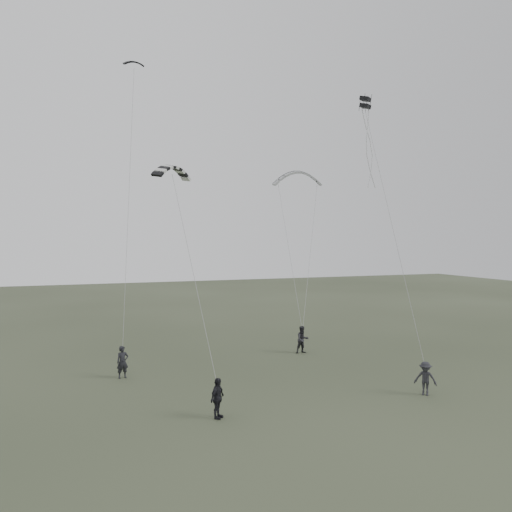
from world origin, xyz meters
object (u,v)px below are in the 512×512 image
object	(u,v)px
flyer_right	(302,340)
kite_dark_small	(134,62)
flyer_center	(217,398)
kite_pale_large	(298,172)
kite_striped	(172,167)
kite_box	(365,102)
flyer_left	(123,362)
flyer_far	(425,378)

from	to	relation	value
flyer_right	kite_dark_small	bearing A→B (deg)	162.65
flyer_center	kite_dark_small	bearing A→B (deg)	52.87
kite_pale_large	kite_striped	distance (m)	17.29
kite_dark_small	kite_box	size ratio (longest dim) A/B	2.04
kite_pale_large	flyer_left	bearing A→B (deg)	-134.34
flyer_left	flyer_center	size ratio (longest dim) A/B	1.02
flyer_right	kite_box	size ratio (longest dim) A/B	2.84
flyer_far	flyer_right	bearing A→B (deg)	145.10
kite_pale_large	kite_box	distance (m)	12.30
flyer_far	kite_striped	distance (m)	17.65
flyer_right	flyer_far	world-z (taller)	flyer_right
flyer_right	kite_striped	size ratio (longest dim) A/B	0.74
flyer_left	kite_striped	size ratio (longest dim) A/B	0.72
flyer_right	flyer_far	xyz separation A→B (m)	(1.87, -10.81, -0.09)
flyer_center	kite_dark_small	distance (m)	23.62
flyer_left	flyer_right	world-z (taller)	flyer_right
flyer_far	kite_dark_small	bearing A→B (deg)	178.10
kite_striped	kite_box	size ratio (longest dim) A/B	3.83
kite_dark_small	kite_box	distance (m)	15.80
flyer_far	kite_pale_large	distance (m)	22.15
kite_pale_large	kite_striped	bearing A→B (deg)	-123.95
flyer_right	kite_pale_large	distance (m)	14.97
flyer_left	kite_pale_large	bearing A→B (deg)	20.32
kite_striped	kite_box	world-z (taller)	kite_box
kite_dark_small	flyer_center	bearing A→B (deg)	-84.83
kite_striped	kite_box	xyz separation A→B (m)	(11.98, -0.60, 4.49)
flyer_far	kite_box	xyz separation A→B (m)	(0.09, 6.02, 15.72)
flyer_left	flyer_center	xyz separation A→B (m)	(3.41, -8.21, -0.02)
flyer_left	flyer_center	world-z (taller)	flyer_left
kite_pale_large	flyer_center	bearing A→B (deg)	-109.88
flyer_left	kite_box	bearing A→B (deg)	-20.96
flyer_center	kite_dark_small	size ratio (longest dim) A/B	1.33
flyer_left	flyer_right	size ratio (longest dim) A/B	0.97
flyer_right	kite_striped	bearing A→B (deg)	-158.41
kite_dark_small	flyer_far	bearing A→B (deg)	-50.33
flyer_left	kite_box	world-z (taller)	kite_box
flyer_far	kite_striped	world-z (taller)	kite_striped
flyer_left	kite_pale_large	size ratio (longest dim) A/B	0.44
flyer_left	kite_dark_small	bearing A→B (deg)	64.66
flyer_far	kite_box	distance (m)	16.84
flyer_right	kite_dark_small	distance (m)	22.43
flyer_right	kite_box	distance (m)	16.47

